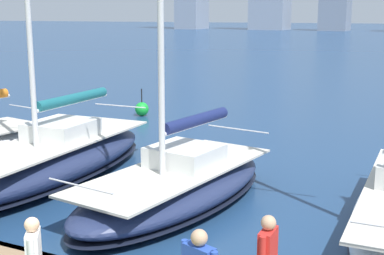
# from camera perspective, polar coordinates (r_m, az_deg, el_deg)

# --- Properties ---
(sailboat_navy) EXTENTS (3.92, 7.93, 9.05)m
(sailboat_navy) POSITION_cam_1_polar(r_m,az_deg,el_deg) (14.49, -1.71, -6.10)
(sailboat_navy) COLOR navy
(sailboat_navy) RESTS_ON ground
(sailboat_teal) EXTENTS (3.22, 9.17, 11.30)m
(sailboat_teal) POSITION_cam_1_polar(r_m,az_deg,el_deg) (17.31, -14.63, -3.15)
(sailboat_teal) COLOR navy
(sailboat_teal) RESTS_ON ground
(channel_buoy) EXTENTS (0.70, 0.70, 1.40)m
(channel_buoy) POSITION_cam_1_polar(r_m,az_deg,el_deg) (27.39, -5.37, 1.99)
(channel_buoy) COLOR green
(channel_buoy) RESTS_ON ground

